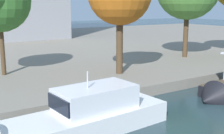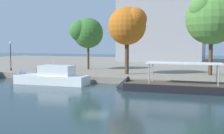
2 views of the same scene
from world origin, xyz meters
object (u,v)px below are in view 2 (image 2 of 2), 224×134
Objects in this scene: tree_1 at (86,32)px; tree_2 at (212,18)px; motor_yacht_1 at (47,78)px; tour_boat_2 at (173,88)px; tree_3 at (128,25)px; lamp_post at (11,52)px.

tree_2 is (19.87, -1.81, 1.45)m from tree_1.
motor_yacht_1 is 0.77× the size of tour_boat_2.
tree_3 reaches higher than tree_1.
tree_2 is (30.25, 4.51, 4.77)m from lamp_post.
tree_2 is at bearing -155.02° from motor_yacht_1.
tree_1 is 0.78× the size of tree_2.
tree_3 is at bearing 4.19° from lamp_post.
tree_3 reaches higher than motor_yacht_1.
tour_boat_2 is (15.59, 0.14, -0.34)m from motor_yacht_1.
tree_2 reaches higher than lamp_post.
tree_1 is 10.33m from tree_3.
tour_boat_2 is 1.22× the size of tree_2.
tree_1 is (10.38, 6.32, 3.32)m from lamp_post.
tree_1 reaches higher than tour_boat_2.
tree_3 is at bearing -28.31° from tree_1.
tree_1 is 20.01m from tree_2.
tree_1 is at bearing -40.65° from tour_boat_2.
tree_1 is (-0.86, 12.39, 6.30)m from motor_yacht_1.
tour_boat_2 is 13.66m from tree_2.
tour_boat_2 is at bearing -108.13° from tree_2.
lamp_post reaches higher than motor_yacht_1.
tree_1 is 0.92× the size of tree_3.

